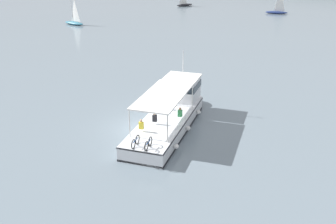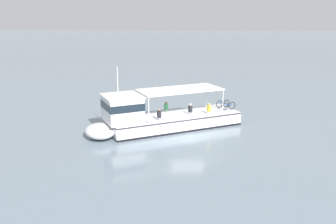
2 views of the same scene
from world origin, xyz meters
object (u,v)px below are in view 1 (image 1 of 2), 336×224
sailboat_horizon_west (74,22)px  ferry_main (172,112)px  sailboat_far_left (277,11)px  sailboat_far_right (184,4)px

sailboat_horizon_west → ferry_main: bearing=-18.9°
ferry_main → sailboat_far_left: sailboat_far_left is taller
sailboat_horizon_west → sailboat_far_left: 44.12m
sailboat_far_left → ferry_main: bearing=-62.9°
sailboat_horizon_west → sailboat_far_left: same height
ferry_main → sailboat_far_right: bearing=136.1°
ferry_main → sailboat_far_right: sailboat_far_right is taller
sailboat_horizon_west → sailboat_far_right: size_ratio=1.00×
sailboat_far_right → sailboat_far_left: same height
sailboat_horizon_west → sailboat_far_right: same height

